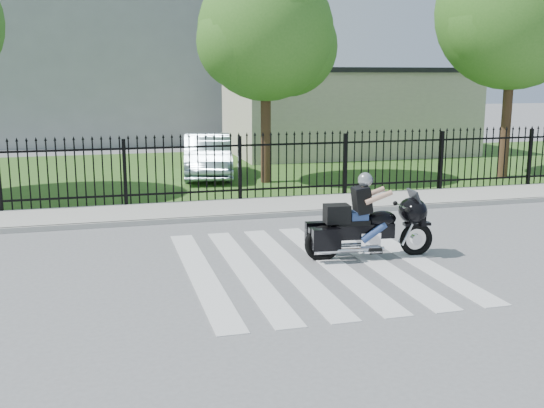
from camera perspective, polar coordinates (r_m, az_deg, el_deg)
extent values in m
plane|color=slate|center=(11.55, 3.52, -5.50)|extent=(120.00, 120.00, 0.00)
cube|color=#ADAAA3|center=(16.21, -2.12, -0.34)|extent=(40.00, 2.00, 0.12)
cube|color=#ADAAA3|center=(15.26, -1.27, -1.08)|extent=(40.00, 0.12, 0.12)
cube|color=#33581E|center=(22.99, -6.07, 2.96)|extent=(40.00, 12.00, 0.02)
cube|color=black|center=(17.11, -2.88, 1.26)|extent=(26.00, 0.04, 0.05)
cube|color=black|center=(16.94, -2.92, 5.26)|extent=(26.00, 0.04, 0.05)
cylinder|color=#382316|center=(20.15, -0.56, 7.76)|extent=(0.32, 0.32, 4.16)
sphere|color=#356E1F|center=(20.16, -0.58, 15.16)|extent=(4.20, 4.20, 4.20)
cylinder|color=#382316|center=(22.64, 20.34, 8.27)|extent=(0.32, 0.32, 4.80)
sphere|color=#356E1F|center=(22.71, 20.88, 15.84)|extent=(5.00, 5.00, 5.00)
cube|color=beige|center=(28.54, 6.67, 8.08)|extent=(10.00, 6.00, 3.50)
cube|color=black|center=(28.50, 6.76, 11.80)|extent=(10.20, 6.20, 0.20)
cube|color=#919399|center=(36.57, -14.74, 15.17)|extent=(15.00, 10.00, 12.00)
torus|color=black|center=(12.40, 12.80, -3.10)|extent=(0.66, 0.18, 0.65)
torus|color=black|center=(11.82, 4.55, -3.55)|extent=(0.70, 0.20, 0.69)
cube|color=black|center=(11.98, 8.05, -2.41)|extent=(1.24, 0.34, 0.28)
ellipsoid|color=black|center=(12.05, 9.78, -1.33)|extent=(0.61, 0.43, 0.31)
cube|color=black|center=(11.88, 7.21, -1.62)|extent=(0.64, 0.36, 0.09)
cube|color=silver|center=(12.06, 8.67, -3.12)|extent=(0.40, 0.32, 0.28)
ellipsoid|color=black|center=(12.24, 12.50, -0.61)|extent=(0.57, 0.72, 0.51)
cube|color=black|center=(11.76, 5.83, -0.88)|extent=(0.48, 0.40, 0.34)
cube|color=navy|center=(11.89, 7.75, -1.07)|extent=(0.34, 0.31, 0.17)
sphere|color=#96999D|center=(11.80, 8.36, 2.17)|extent=(0.27, 0.27, 0.27)
imported|color=#A4C0CE|center=(21.50, -5.82, 4.32)|extent=(2.10, 4.50, 1.43)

